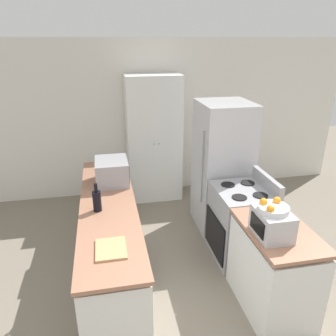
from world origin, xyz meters
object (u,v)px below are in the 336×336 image
object	(u,v)px
microwave	(112,171)
pantry_cabinet	(154,139)
wine_bottle	(97,200)
toaster_oven	(272,224)
refrigerator	(222,167)
fruit_bowl	(273,208)
stove	(241,223)

from	to	relation	value
microwave	pantry_cabinet	bearing A→B (deg)	61.30
pantry_cabinet	microwave	size ratio (longest dim) A/B	4.39
wine_bottle	toaster_oven	bearing A→B (deg)	-27.12
refrigerator	fruit_bowl	world-z (taller)	refrigerator
microwave	refrigerator	bearing A→B (deg)	9.10
pantry_cabinet	wine_bottle	bearing A→B (deg)	-114.34
pantry_cabinet	fruit_bowl	distance (m)	2.89
pantry_cabinet	wine_bottle	size ratio (longest dim) A/B	6.72
wine_bottle	fruit_bowl	size ratio (longest dim) A/B	1.12
pantry_cabinet	refrigerator	size ratio (longest dim) A/B	1.14
stove	toaster_oven	world-z (taller)	toaster_oven
microwave	wine_bottle	bearing A→B (deg)	-104.93
stove	wine_bottle	xyz separation A→B (m)	(-1.69, -0.15, 0.57)
stove	fruit_bowl	xyz separation A→B (m)	(-0.16, -0.93, 0.74)
pantry_cabinet	microwave	distance (m)	1.54
pantry_cabinet	refrigerator	xyz separation A→B (m)	(0.79, -1.10, -0.13)
refrigerator	fruit_bowl	xyz separation A→B (m)	(-0.18, -1.71, 0.30)
refrigerator	pantry_cabinet	bearing A→B (deg)	125.62
toaster_oven	pantry_cabinet	bearing A→B (deg)	102.32
fruit_bowl	pantry_cabinet	bearing A→B (deg)	102.20
refrigerator	microwave	world-z (taller)	refrigerator
microwave	fruit_bowl	distance (m)	2.00
stove	toaster_oven	xyz separation A→B (m)	(-0.15, -0.94, 0.58)
pantry_cabinet	fruit_bowl	size ratio (longest dim) A/B	7.55
pantry_cabinet	wine_bottle	world-z (taller)	pantry_cabinet
wine_bottle	fruit_bowl	bearing A→B (deg)	-26.97
microwave	toaster_oven	xyz separation A→B (m)	(1.36, -1.48, -0.02)
wine_bottle	microwave	bearing A→B (deg)	75.07
pantry_cabinet	toaster_oven	bearing A→B (deg)	-77.68
stove	refrigerator	world-z (taller)	refrigerator
toaster_oven	fruit_bowl	distance (m)	0.16
fruit_bowl	microwave	bearing A→B (deg)	132.51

